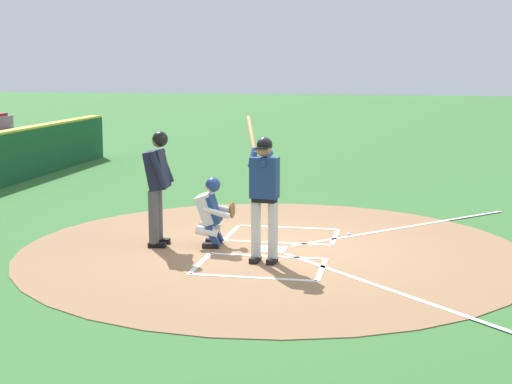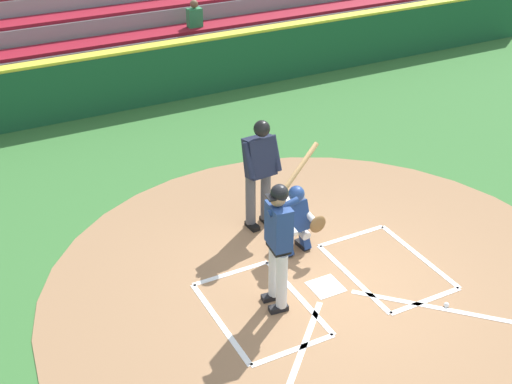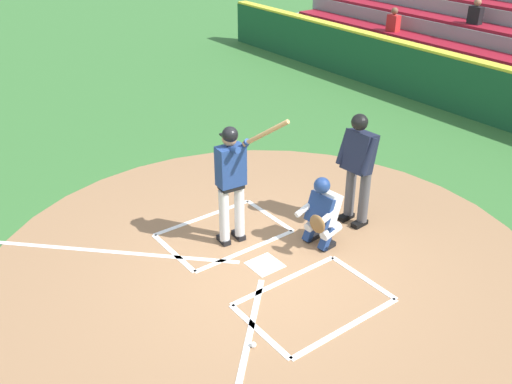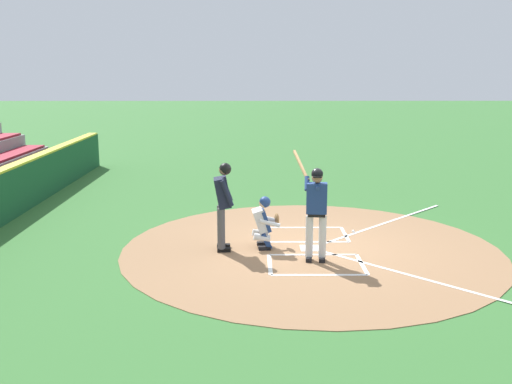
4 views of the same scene
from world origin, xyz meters
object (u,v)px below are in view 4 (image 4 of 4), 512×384
at_px(plate_umpire, 223,200).
at_px(catcher, 264,221).
at_px(batter, 316,207).
at_px(baseball, 353,231).

bearing_deg(plate_umpire, catcher, 100.16).
bearing_deg(catcher, batter, 49.62).
relative_size(batter, catcher, 1.88).
relative_size(catcher, baseball, 15.27).
bearing_deg(catcher, baseball, 118.59).
relative_size(batter, plate_umpire, 1.14).
height_order(batter, catcher, batter).
bearing_deg(plate_umpire, baseball, 113.71).
xyz_separation_m(catcher, plate_umpire, (0.15, -0.86, 0.49)).
distance_m(batter, catcher, 1.41).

